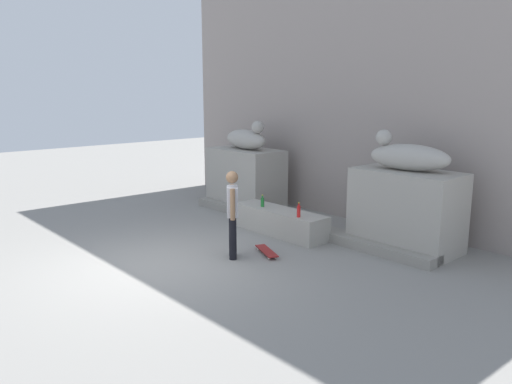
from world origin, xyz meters
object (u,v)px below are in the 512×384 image
Objects in this scene: skater at (232,211)px; statue_reclining_right at (408,156)px; statue_reclining_left at (246,139)px; bottle_red at (299,211)px; bottle_green at (262,202)px; skateboard at (267,251)px.

statue_reclining_right is at bearing -84.33° from skater.
statue_reclining_right is 3.58m from skater.
bottle_red is at bearing -16.04° from statue_reclining_left.
bottle_green is (1.96, -1.22, -1.21)m from statue_reclining_left.
bottle_red is (0.16, 1.64, -0.25)m from skater.
skater is (3.00, -2.93, -0.95)m from statue_reclining_left.
statue_reclining_left reaches higher than skateboard.
skater is at bearing -58.82° from bottle_green.
statue_reclining_right reaches higher than skater.
statue_reclining_right is 3.34m from bottle_green.
statue_reclining_right is 5.38× the size of bottle_red.
bottle_green is (-2.87, -1.21, -1.21)m from statue_reclining_right.
statue_reclining_right is 6.08× the size of bottle_green.
skateboard is 1.20m from bottle_red.
bottle_green reaches higher than skateboard.
statue_reclining_left is 4.82m from statue_reclining_right.
statue_reclining_left reaches higher than bottle_red.
statue_reclining_right is 1.00× the size of skater.
bottle_red is at bearing -60.10° from skateboard.
statue_reclining_left is 4.41m from skateboard.
skater reaches higher than bottle_green.
bottle_red is at bearing -3.97° from bottle_green.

